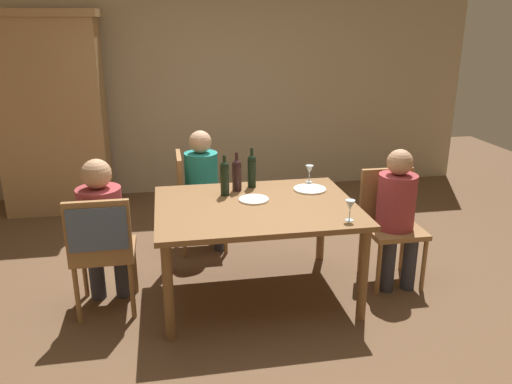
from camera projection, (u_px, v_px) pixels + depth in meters
ground_plane at (256, 293)px, 4.08m from camera, size 10.00×10.00×0.00m
rear_room_partition at (216, 82)px, 6.23m from camera, size 6.40×0.12×2.70m
armoire_cabinet at (52, 113)px, 5.59m from camera, size 1.18×0.62×2.18m
dining_table at (256, 215)px, 3.86m from camera, size 1.50×1.15×0.75m
chair_far_left at (193, 194)px, 4.73m from camera, size 0.44×0.44×0.92m
chair_right_end at (390, 217)px, 4.18m from camera, size 0.44×0.44×0.92m
chair_left_end at (101, 241)px, 3.58m from camera, size 0.44×0.46×0.92m
person_woman_host at (204, 181)px, 4.71m from camera, size 0.35×0.31×1.13m
person_man_bearded at (397, 209)px, 4.04m from camera, size 0.30×0.35×1.13m
person_man_guest at (102, 224)px, 3.70m from camera, size 0.32×0.36×1.16m
wine_bottle_tall_green at (237, 174)px, 4.11m from camera, size 0.08×0.08×0.32m
wine_bottle_dark_red at (225, 177)px, 4.00m from camera, size 0.07×0.07×0.33m
wine_bottle_short_olive at (252, 170)px, 4.20m from camera, size 0.07×0.07×0.33m
wine_glass_near_left at (350, 206)px, 3.50m from camera, size 0.07×0.07×0.15m
wine_glass_centre at (309, 170)px, 4.34m from camera, size 0.07×0.07×0.15m
dinner_plate_host at (310, 189)px, 4.17m from camera, size 0.27×0.27×0.01m
dinner_plate_guest_left at (254, 199)px, 3.93m from camera, size 0.23×0.23×0.01m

